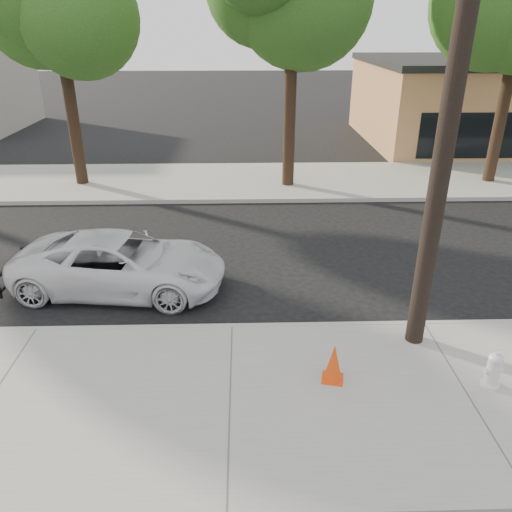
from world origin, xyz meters
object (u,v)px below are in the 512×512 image
police_cruiser (121,263)px  utility_pole (452,101)px  fire_hydrant (493,371)px  traffic_cone (334,363)px

police_cruiser → utility_pole: bearing=-105.5°
police_cruiser → fire_hydrant: 8.13m
utility_pole → traffic_cone: (-1.81, -1.16, -4.20)m
utility_pole → fire_hydrant: (0.88, -1.41, -4.24)m
utility_pole → fire_hydrant: utility_pole is taller
police_cruiser → traffic_cone: (4.43, -3.67, -0.19)m
utility_pole → police_cruiser: 7.83m
traffic_cone → police_cruiser: bearing=140.3°
utility_pole → police_cruiser: utility_pole is taller
traffic_cone → utility_pole: bearing=32.7°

